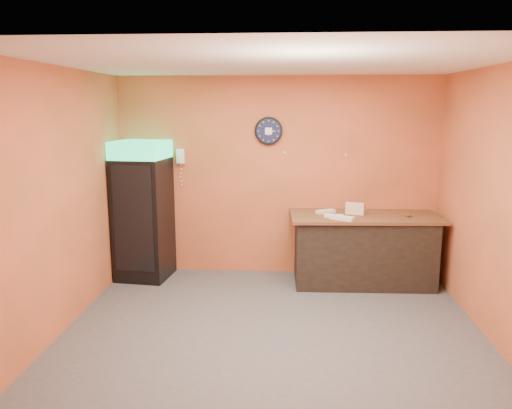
{
  "coord_description": "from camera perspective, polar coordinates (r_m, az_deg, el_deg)",
  "views": [
    {
      "loc": [
        0.13,
        -5.01,
        2.39
      ],
      "look_at": [
        -0.22,
        0.6,
        1.27
      ],
      "focal_mm": 35.0,
      "sensor_mm": 36.0,
      "label": 1
    }
  ],
  "objects": [
    {
      "name": "ceiling",
      "position": [
        5.03,
        2.1,
        15.91
      ],
      "size": [
        4.5,
        4.0,
        0.02
      ],
      "primitive_type": "cube",
      "color": "white",
      "rests_on": "back_wall"
    },
    {
      "name": "wall_clock",
      "position": [
        6.99,
        1.45,
        8.4
      ],
      "size": [
        0.39,
        0.06,
        0.39
      ],
      "color": "black",
      "rests_on": "back_wall"
    },
    {
      "name": "kitchen_tool",
      "position": [
        6.91,
        12.28,
        -0.81
      ],
      "size": [
        0.06,
        0.06,
        0.06
      ],
      "primitive_type": "cylinder",
      "color": "silver",
      "rests_on": "butcher_paper"
    },
    {
      "name": "wall_phone",
      "position": [
        7.15,
        -8.63,
        5.47
      ],
      "size": [
        0.11,
        0.1,
        0.21
      ],
      "color": "white",
      "rests_on": "back_wall"
    },
    {
      "name": "prep_counter",
      "position": [
        6.96,
        12.12,
        -5.16
      ],
      "size": [
        1.84,
        0.85,
        0.91
      ],
      "primitive_type": "cube",
      "rotation": [
        0.0,
        0.0,
        0.02
      ],
      "color": "black",
      "rests_on": "floor"
    },
    {
      "name": "wrapped_sandwich_left",
      "position": [
        6.62,
        8.87,
        -1.29
      ],
      "size": [
        0.26,
        0.13,
        0.04
      ],
      "primitive_type": "cube",
      "rotation": [
        0.0,
        0.0,
        -0.14
      ],
      "color": "silver",
      "rests_on": "butcher_paper"
    },
    {
      "name": "butcher_paper",
      "position": [
        6.84,
        12.29,
        -1.33
      ],
      "size": [
        2.01,
        0.97,
        0.04
      ],
      "primitive_type": "cube",
      "rotation": [
        0.0,
        0.0,
        0.04
      ],
      "color": "brown",
      "rests_on": "prep_counter"
    },
    {
      "name": "back_wall",
      "position": [
        7.08,
        2.44,
        3.18
      ],
      "size": [
        4.5,
        0.02,
        2.8
      ],
      "primitive_type": "cube",
      "color": "#E2643F",
      "rests_on": "floor"
    },
    {
      "name": "floor",
      "position": [
        5.55,
        1.89,
        -14.27
      ],
      "size": [
        4.5,
        4.5,
        0.0
      ],
      "primitive_type": "plane",
      "color": "#47474C",
      "rests_on": "ground"
    },
    {
      "name": "left_wall",
      "position": [
        5.63,
        -21.54,
        0.33
      ],
      "size": [
        0.02,
        4.0,
        2.8
      ],
      "primitive_type": "cube",
      "color": "#E2643F",
      "rests_on": "floor"
    },
    {
      "name": "right_wall",
      "position": [
        5.53,
        26.01,
        -0.23
      ],
      "size": [
        0.02,
        4.0,
        2.8
      ],
      "primitive_type": "cube",
      "color": "#E2643F",
      "rests_on": "floor"
    },
    {
      "name": "sub_roll_stack",
      "position": [
        6.84,
        11.25,
        -0.46
      ],
      "size": [
        0.26,
        0.16,
        0.16
      ],
      "rotation": [
        0.0,
        0.0,
        -0.33
      ],
      "color": "beige",
      "rests_on": "butcher_paper"
    },
    {
      "name": "wrapped_sandwich_right",
      "position": [
        6.87,
        7.95,
        -0.79
      ],
      "size": [
        0.29,
        0.23,
        0.04
      ],
      "primitive_type": "cube",
      "rotation": [
        0.0,
        0.0,
        0.54
      ],
      "color": "silver",
      "rests_on": "butcher_paper"
    },
    {
      "name": "wrapped_sandwich_mid",
      "position": [
        6.49,
        9.82,
        -1.53
      ],
      "size": [
        0.33,
        0.26,
        0.04
      ],
      "primitive_type": "cube",
      "rotation": [
        0.0,
        0.0,
        -0.53
      ],
      "color": "silver",
      "rests_on": "butcher_paper"
    },
    {
      "name": "beverage_cooler",
      "position": [
        7.06,
        -12.81,
        -0.91
      ],
      "size": [
        0.75,
        0.76,
        1.92
      ],
      "rotation": [
        0.0,
        0.0,
        -0.12
      ],
      "color": "black",
      "rests_on": "floor"
    }
  ]
}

